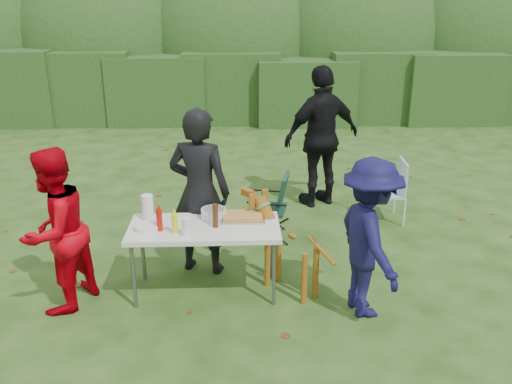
{
  "coord_description": "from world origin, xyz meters",
  "views": [
    {
      "loc": [
        0.07,
        -4.68,
        2.94
      ],
      "look_at": [
        0.27,
        0.5,
        1.0
      ],
      "focal_mm": 38.0,
      "sensor_mm": 36.0,
      "label": 1
    }
  ],
  "objects_px": {
    "lawn_chair": "(385,190)",
    "mustard_bottle": "(175,223)",
    "person_red_jacket": "(55,231)",
    "child": "(369,239)",
    "folding_table": "(204,231)",
    "ketchup_bottle": "(159,220)",
    "dog": "(291,250)",
    "paper_towel_roll": "(148,207)",
    "person_black_puffy": "(322,137)",
    "person_cook": "(200,192)",
    "beer_bottle": "(215,216)",
    "camping_chair": "(267,205)"
  },
  "relations": [
    {
      "from": "lawn_chair",
      "to": "mustard_bottle",
      "type": "distance_m",
      "value": 3.25
    },
    {
      "from": "person_red_jacket",
      "to": "child",
      "type": "xyz_separation_m",
      "value": [
        2.95,
        -0.21,
        -0.03
      ]
    },
    {
      "from": "folding_table",
      "to": "ketchup_bottle",
      "type": "bearing_deg",
      "value": -168.45
    },
    {
      "from": "dog",
      "to": "person_red_jacket",
      "type": "bearing_deg",
      "value": 51.25
    },
    {
      "from": "child",
      "to": "dog",
      "type": "bearing_deg",
      "value": 49.06
    },
    {
      "from": "person_red_jacket",
      "to": "child",
      "type": "bearing_deg",
      "value": 109.61
    },
    {
      "from": "folding_table",
      "to": "child",
      "type": "xyz_separation_m",
      "value": [
        1.55,
        -0.42,
        0.09
      ]
    },
    {
      "from": "person_red_jacket",
      "to": "paper_towel_roll",
      "type": "distance_m",
      "value": 0.91
    },
    {
      "from": "person_black_puffy",
      "to": "paper_towel_roll",
      "type": "relative_size",
      "value": 7.68
    },
    {
      "from": "child",
      "to": "person_black_puffy",
      "type": "bearing_deg",
      "value": -10.82
    },
    {
      "from": "folding_table",
      "to": "person_cook",
      "type": "height_order",
      "value": "person_cook"
    },
    {
      "from": "ketchup_bottle",
      "to": "beer_bottle",
      "type": "bearing_deg",
      "value": 6.49
    },
    {
      "from": "mustard_bottle",
      "to": "ketchup_bottle",
      "type": "relative_size",
      "value": 0.91
    },
    {
      "from": "lawn_chair",
      "to": "paper_towel_roll",
      "type": "relative_size",
      "value": 3.27
    },
    {
      "from": "beer_bottle",
      "to": "dog",
      "type": "bearing_deg",
      "value": -0.53
    },
    {
      "from": "person_cook",
      "to": "person_red_jacket",
      "type": "height_order",
      "value": "person_cook"
    },
    {
      "from": "camping_chair",
      "to": "lawn_chair",
      "type": "xyz_separation_m",
      "value": [
        1.61,
        0.46,
        0.0
      ]
    },
    {
      "from": "paper_towel_roll",
      "to": "mustard_bottle",
      "type": "bearing_deg",
      "value": -48.7
    },
    {
      "from": "dog",
      "to": "ketchup_bottle",
      "type": "distance_m",
      "value": 1.35
    },
    {
      "from": "person_black_puffy",
      "to": "beer_bottle",
      "type": "distance_m",
      "value": 2.83
    },
    {
      "from": "child",
      "to": "lawn_chair",
      "type": "height_order",
      "value": "child"
    },
    {
      "from": "person_cook",
      "to": "dog",
      "type": "distance_m",
      "value": 1.16
    },
    {
      "from": "child",
      "to": "beer_bottle",
      "type": "bearing_deg",
      "value": 63.41
    },
    {
      "from": "person_black_puffy",
      "to": "beer_bottle",
      "type": "relative_size",
      "value": 8.32
    },
    {
      "from": "camping_chair",
      "to": "beer_bottle",
      "type": "distance_m",
      "value": 1.53
    },
    {
      "from": "child",
      "to": "beer_bottle",
      "type": "distance_m",
      "value": 1.5
    },
    {
      "from": "person_black_puffy",
      "to": "beer_bottle",
      "type": "xyz_separation_m",
      "value": [
        -1.42,
        -2.44,
        -0.14
      ]
    },
    {
      "from": "camping_chair",
      "to": "beer_bottle",
      "type": "relative_size",
      "value": 3.51
    },
    {
      "from": "person_cook",
      "to": "ketchup_bottle",
      "type": "xyz_separation_m",
      "value": [
        -0.36,
        -0.57,
        -0.07
      ]
    },
    {
      "from": "lawn_chair",
      "to": "person_cook",
      "type": "bearing_deg",
      "value": 32.05
    },
    {
      "from": "person_black_puffy",
      "to": "camping_chair",
      "type": "distance_m",
      "value": 1.49
    },
    {
      "from": "dog",
      "to": "paper_towel_roll",
      "type": "bearing_deg",
      "value": 37.69
    },
    {
      "from": "folding_table",
      "to": "mustard_bottle",
      "type": "distance_m",
      "value": 0.35
    },
    {
      "from": "folding_table",
      "to": "dog",
      "type": "height_order",
      "value": "dog"
    },
    {
      "from": "person_red_jacket",
      "to": "lawn_chair",
      "type": "height_order",
      "value": "person_red_jacket"
    },
    {
      "from": "camping_chair",
      "to": "person_red_jacket",
      "type": "bearing_deg",
      "value": 49.1
    },
    {
      "from": "child",
      "to": "dog",
      "type": "xyz_separation_m",
      "value": [
        -0.68,
        0.39,
        -0.3
      ]
    },
    {
      "from": "person_red_jacket",
      "to": "ketchup_bottle",
      "type": "xyz_separation_m",
      "value": [
        0.97,
        0.13,
        0.04
      ]
    },
    {
      "from": "beer_bottle",
      "to": "folding_table",
      "type": "bearing_deg",
      "value": 167.37
    },
    {
      "from": "person_cook",
      "to": "camping_chair",
      "type": "bearing_deg",
      "value": -116.84
    },
    {
      "from": "folding_table",
      "to": "person_cook",
      "type": "xyz_separation_m",
      "value": [
        -0.07,
        0.49,
        0.23
      ]
    },
    {
      "from": "paper_towel_roll",
      "to": "person_black_puffy",
      "type": "bearing_deg",
      "value": 46.41
    },
    {
      "from": "person_red_jacket",
      "to": "paper_towel_roll",
      "type": "relative_size",
      "value": 6.21
    },
    {
      "from": "person_red_jacket",
      "to": "person_black_puffy",
      "type": "xyz_separation_m",
      "value": [
        2.93,
        2.63,
        0.19
      ]
    },
    {
      "from": "person_red_jacket",
      "to": "mustard_bottle",
      "type": "bearing_deg",
      "value": 116.71
    },
    {
      "from": "camping_chair",
      "to": "paper_towel_roll",
      "type": "distance_m",
      "value": 1.76
    },
    {
      "from": "child",
      "to": "mustard_bottle",
      "type": "bearing_deg",
      "value": 70.43
    },
    {
      "from": "person_black_puffy",
      "to": "lawn_chair",
      "type": "distance_m",
      "value": 1.16
    },
    {
      "from": "person_black_puffy",
      "to": "beer_bottle",
      "type": "bearing_deg",
      "value": 35.97
    },
    {
      "from": "lawn_chair",
      "to": "beer_bottle",
      "type": "height_order",
      "value": "beer_bottle"
    }
  ]
}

